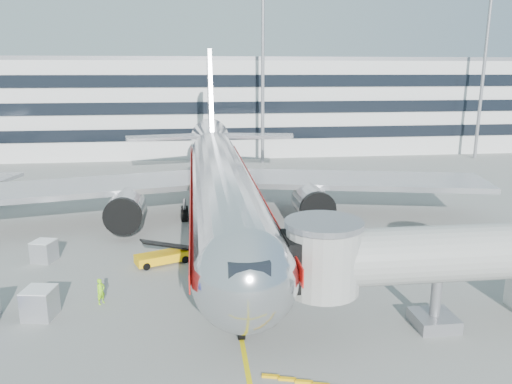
{
  "coord_description": "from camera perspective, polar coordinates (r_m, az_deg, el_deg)",
  "views": [
    {
      "loc": [
        -2.14,
        -31.24,
        13.56
      ],
      "look_at": [
        2.71,
        7.55,
        4.0
      ],
      "focal_mm": 35.0,
      "sensor_mm": 36.0,
      "label": 1
    }
  ],
  "objects": [
    {
      "name": "light_mast_east",
      "position": [
        85.52,
        24.66,
        13.42
      ],
      "size": [
        2.4,
        1.2,
        25.45
      ],
      "color": "gray",
      "rests_on": "ground"
    },
    {
      "name": "cargo_container_front",
      "position": [
        31.13,
        -23.48,
        -11.55
      ],
      "size": [
        1.86,
        1.86,
        1.71
      ],
      "color": "#ABADB2",
      "rests_on": "ground"
    },
    {
      "name": "jet_bridge",
      "position": [
        28.96,
        23.19,
        -6.96
      ],
      "size": [
        17.8,
        4.5,
        7.0
      ],
      "color": "silver",
      "rests_on": "ground"
    },
    {
      "name": "light_mast_centre",
      "position": [
        73.95,
        0.78,
        14.76
      ],
      "size": [
        2.4,
        1.2,
        25.45
      ],
      "color": "gray",
      "rests_on": "ground"
    },
    {
      "name": "main_jet",
      "position": [
        44.01,
        -4.18,
        1.47
      ],
      "size": [
        50.95,
        48.7,
        16.06
      ],
      "color": "silver",
      "rests_on": "ground"
    },
    {
      "name": "belt_loader",
      "position": [
        36.77,
        -10.58,
        -7.21
      ],
      "size": [
        4.19,
        2.75,
        1.97
      ],
      "color": "#FFB90A",
      "rests_on": "ground"
    },
    {
      "name": "ramp_worker",
      "position": [
        31.56,
        -17.32,
        -10.78
      ],
      "size": [
        0.66,
        0.69,
        1.59
      ],
      "primitive_type": "imported",
      "rotation": [
        0.0,
        0.0,
        0.9
      ],
      "color": "#8DE818",
      "rests_on": "ground"
    },
    {
      "name": "ground",
      "position": [
        34.12,
        -2.99,
        -9.69
      ],
      "size": [
        180.0,
        180.0,
        0.0
      ],
      "primitive_type": "plane",
      "color": "gray",
      "rests_on": "ground"
    },
    {
      "name": "lead_in_line",
      "position": [
        43.46,
        -3.96,
        -4.47
      ],
      "size": [
        0.25,
        70.0,
        0.01
      ],
      "primitive_type": "cube",
      "color": "yellow",
      "rests_on": "ground"
    },
    {
      "name": "terminal",
      "position": [
        89.4,
        -5.83,
        9.98
      ],
      "size": [
        150.0,
        24.25,
        15.6
      ],
      "color": "silver",
      "rests_on": "ground"
    },
    {
      "name": "cargo_container_right",
      "position": [
        39.65,
        -23.06,
        -6.21
      ],
      "size": [
        1.83,
        1.83,
        1.55
      ],
      "color": "#ABADB2",
      "rests_on": "ground"
    }
  ]
}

